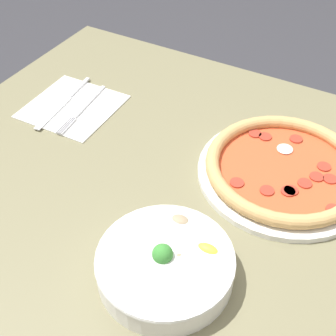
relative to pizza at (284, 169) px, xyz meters
name	(u,v)px	position (x,y,z in m)	size (l,w,h in m)	color
dining_table	(230,240)	(0.05, 0.11, -0.12)	(1.30, 0.87, 0.76)	#706B4C
pizza	(284,169)	(0.00, 0.00, 0.00)	(0.33, 0.33, 0.04)	white
bowl	(166,264)	(0.09, 0.30, 0.01)	(0.21, 0.21, 0.07)	white
napkin	(73,107)	(0.49, 0.02, -0.02)	(0.20, 0.20, 0.00)	white
fork	(83,108)	(0.46, 0.02, -0.01)	(0.03, 0.19, 0.00)	silver
knife	(66,100)	(0.51, 0.01, -0.01)	(0.03, 0.22, 0.01)	silver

